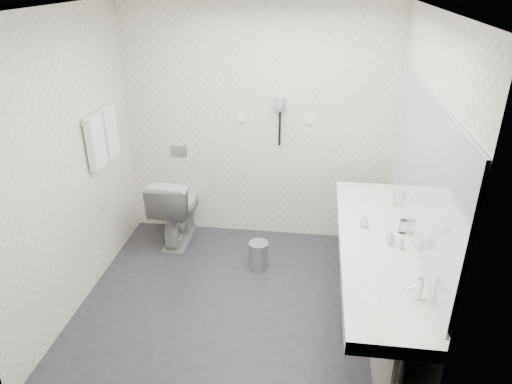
# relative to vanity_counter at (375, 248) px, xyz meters

# --- Properties ---
(floor) EXTENTS (2.80, 2.80, 0.00)m
(floor) POSITION_rel_vanity_counter_xyz_m (-1.12, 0.20, -0.80)
(floor) COLOR #2B2A2F
(floor) RESTS_ON ground
(ceiling) EXTENTS (2.80, 2.80, 0.00)m
(ceiling) POSITION_rel_vanity_counter_xyz_m (-1.12, 0.20, 1.70)
(ceiling) COLOR white
(ceiling) RESTS_ON wall_back
(wall_back) EXTENTS (2.80, 0.00, 2.80)m
(wall_back) POSITION_rel_vanity_counter_xyz_m (-1.12, 1.50, 0.45)
(wall_back) COLOR white
(wall_back) RESTS_ON floor
(wall_front) EXTENTS (2.80, 0.00, 2.80)m
(wall_front) POSITION_rel_vanity_counter_xyz_m (-1.12, -1.10, 0.45)
(wall_front) COLOR white
(wall_front) RESTS_ON floor
(wall_left) EXTENTS (0.00, 2.60, 2.60)m
(wall_left) POSITION_rel_vanity_counter_xyz_m (-2.52, 0.20, 0.45)
(wall_left) COLOR white
(wall_left) RESTS_ON floor
(wall_right) EXTENTS (0.00, 2.60, 2.60)m
(wall_right) POSITION_rel_vanity_counter_xyz_m (0.27, 0.20, 0.45)
(wall_right) COLOR white
(wall_right) RESTS_ON floor
(vanity_counter) EXTENTS (0.55, 2.20, 0.10)m
(vanity_counter) POSITION_rel_vanity_counter_xyz_m (0.00, 0.00, 0.00)
(vanity_counter) COLOR white
(vanity_counter) RESTS_ON floor
(vanity_panel) EXTENTS (0.03, 2.15, 0.75)m
(vanity_panel) POSITION_rel_vanity_counter_xyz_m (0.02, 0.00, -0.42)
(vanity_panel) COLOR gray
(vanity_panel) RESTS_ON floor
(vanity_post_far) EXTENTS (0.06, 0.06, 0.75)m
(vanity_post_far) POSITION_rel_vanity_counter_xyz_m (0.05, 1.04, -0.42)
(vanity_post_far) COLOR silver
(vanity_post_far) RESTS_ON floor
(mirror) EXTENTS (0.02, 2.20, 1.05)m
(mirror) POSITION_rel_vanity_counter_xyz_m (0.26, 0.00, 0.65)
(mirror) COLOR #B2BCC6
(mirror) RESTS_ON wall_right
(basin_near) EXTENTS (0.40, 0.31, 0.05)m
(basin_near) POSITION_rel_vanity_counter_xyz_m (0.00, -0.65, 0.04)
(basin_near) COLOR white
(basin_near) RESTS_ON vanity_counter
(basin_far) EXTENTS (0.40, 0.31, 0.05)m
(basin_far) POSITION_rel_vanity_counter_xyz_m (0.00, 0.65, 0.04)
(basin_far) COLOR white
(basin_far) RESTS_ON vanity_counter
(faucet_near) EXTENTS (0.04, 0.04, 0.15)m
(faucet_near) POSITION_rel_vanity_counter_xyz_m (0.19, -0.65, 0.12)
(faucet_near) COLOR silver
(faucet_near) RESTS_ON vanity_counter
(faucet_far) EXTENTS (0.04, 0.04, 0.15)m
(faucet_far) POSITION_rel_vanity_counter_xyz_m (0.19, 0.65, 0.12)
(faucet_far) COLOR silver
(faucet_far) RESTS_ON vanity_counter
(soap_bottle_a) EXTENTS (0.07, 0.07, 0.12)m
(soap_bottle_a) POSITION_rel_vanity_counter_xyz_m (0.10, -0.02, 0.11)
(soap_bottle_a) COLOR beige
(soap_bottle_a) RESTS_ON vanity_counter
(soap_bottle_b) EXTENTS (0.10, 0.10, 0.10)m
(soap_bottle_b) POSITION_rel_vanity_counter_xyz_m (-0.08, 0.23, 0.10)
(soap_bottle_b) COLOR beige
(soap_bottle_b) RESTS_ON vanity_counter
(soap_bottle_c) EXTENTS (0.05, 0.05, 0.11)m
(soap_bottle_c) POSITION_rel_vanity_counter_xyz_m (0.18, -0.07, 0.10)
(soap_bottle_c) COLOR beige
(soap_bottle_c) RESTS_ON vanity_counter
(glass_left) EXTENTS (0.07, 0.07, 0.11)m
(glass_left) POSITION_rel_vanity_counter_xyz_m (0.22, 0.18, 0.11)
(glass_left) COLOR silver
(glass_left) RESTS_ON vanity_counter
(toilet) EXTENTS (0.45, 0.78, 0.79)m
(toilet) POSITION_rel_vanity_counter_xyz_m (-1.96, 1.21, -0.41)
(toilet) COLOR white
(toilet) RESTS_ON floor
(flush_plate) EXTENTS (0.18, 0.02, 0.12)m
(flush_plate) POSITION_rel_vanity_counter_xyz_m (-1.98, 1.49, 0.15)
(flush_plate) COLOR #B2B5BA
(flush_plate) RESTS_ON wall_back
(pedal_bin) EXTENTS (0.21, 0.21, 0.27)m
(pedal_bin) POSITION_rel_vanity_counter_xyz_m (-1.01, 0.77, -0.66)
(pedal_bin) COLOR #B2B5BA
(pedal_bin) RESTS_ON floor
(bin_lid) EXTENTS (0.20, 0.20, 0.02)m
(bin_lid) POSITION_rel_vanity_counter_xyz_m (-1.01, 0.77, -0.52)
(bin_lid) COLOR #B2B5BA
(bin_lid) RESTS_ON pedal_bin
(towel_rail) EXTENTS (0.02, 0.62, 0.02)m
(towel_rail) POSITION_rel_vanity_counter_xyz_m (-2.47, 0.75, 0.75)
(towel_rail) COLOR silver
(towel_rail) RESTS_ON wall_left
(towel_near) EXTENTS (0.07, 0.24, 0.48)m
(towel_near) POSITION_rel_vanity_counter_xyz_m (-2.46, 0.61, 0.53)
(towel_near) COLOR white
(towel_near) RESTS_ON towel_rail
(towel_far) EXTENTS (0.07, 0.24, 0.48)m
(towel_far) POSITION_rel_vanity_counter_xyz_m (-2.46, 0.89, 0.53)
(towel_far) COLOR white
(towel_far) RESTS_ON towel_rail
(dryer_cradle) EXTENTS (0.10, 0.04, 0.14)m
(dryer_cradle) POSITION_rel_vanity_counter_xyz_m (-0.88, 1.47, 0.70)
(dryer_cradle) COLOR #9B9A9F
(dryer_cradle) RESTS_ON wall_back
(dryer_barrel) EXTENTS (0.08, 0.14, 0.08)m
(dryer_barrel) POSITION_rel_vanity_counter_xyz_m (-0.88, 1.40, 0.73)
(dryer_barrel) COLOR #9B9A9F
(dryer_barrel) RESTS_ON dryer_cradle
(dryer_cord) EXTENTS (0.02, 0.02, 0.35)m
(dryer_cord) POSITION_rel_vanity_counter_xyz_m (-0.88, 1.46, 0.45)
(dryer_cord) COLOR black
(dryer_cord) RESTS_ON dryer_cradle
(switch_plate_a) EXTENTS (0.09, 0.02, 0.09)m
(switch_plate_a) POSITION_rel_vanity_counter_xyz_m (-1.27, 1.49, 0.55)
(switch_plate_a) COLOR white
(switch_plate_a) RESTS_ON wall_back
(switch_plate_b) EXTENTS (0.09, 0.02, 0.09)m
(switch_plate_b) POSITION_rel_vanity_counter_xyz_m (-0.57, 1.49, 0.55)
(switch_plate_b) COLOR white
(switch_plate_b) RESTS_ON wall_back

